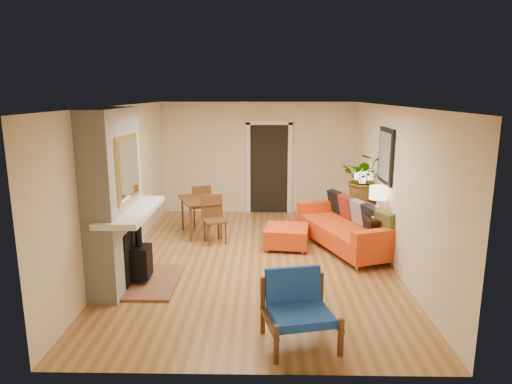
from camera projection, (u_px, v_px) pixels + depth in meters
room_shell at (285, 165)px, 10.11m from camera, size 6.50×6.50×6.50m
fireplace at (117, 203)px, 6.61m from camera, size 1.09×1.68×2.60m
sofa at (351, 227)px, 8.36m from camera, size 1.71×2.48×0.90m
ottoman at (286, 236)px, 8.41m from camera, size 0.87×0.87×0.39m
blue_chair at (297, 304)px, 5.23m from camera, size 0.92×0.90×0.81m
dining_table at (203, 205)px, 9.14m from camera, size 1.11×1.71×0.90m
console_table at (368, 215)px, 8.47m from camera, size 0.34×1.85×0.72m
lamp_near at (378, 198)px, 7.71m from camera, size 0.30×0.30×0.54m
lamp_far at (362, 183)px, 9.01m from camera, size 0.30×0.30×0.54m
houseplant at (366, 178)px, 8.63m from camera, size 1.04×0.95×0.98m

